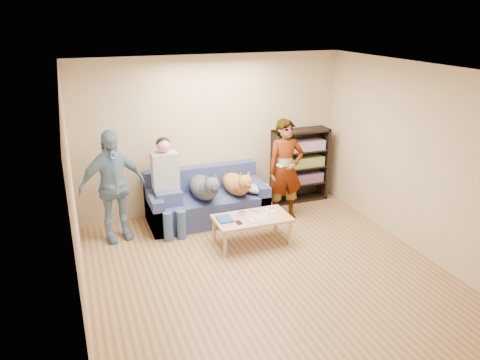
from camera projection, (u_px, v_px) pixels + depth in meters
name	position (u px, v px, depth m)	size (l,w,h in m)	color
ground	(273.00, 280.00, 5.96)	(5.00, 5.00, 0.00)	brown
ceiling	(279.00, 72.00, 5.07)	(5.00, 5.00, 0.00)	white
wall_back	(213.00, 135.00, 7.72)	(4.50, 4.50, 0.00)	tan
wall_front	(422.00, 300.00, 3.31)	(4.50, 4.50, 0.00)	tan
wall_left	(75.00, 211.00, 4.78)	(5.00, 5.00, 0.00)	tan
wall_right	(429.00, 164.00, 6.25)	(5.00, 5.00, 0.00)	tan
blanket	(259.00, 188.00, 7.64)	(0.43, 0.37, 0.15)	#B7B7BC
person_standing_right	(285.00, 170.00, 7.50)	(0.60, 0.40, 1.65)	gray
person_standing_left	(112.00, 186.00, 6.77)	(0.98, 0.41, 1.67)	#7398B9
held_controller	(280.00, 166.00, 7.21)	(0.04, 0.11, 0.03)	silver
notebook_blue	(225.00, 219.00, 6.67)	(0.20, 0.26, 0.03)	#1C499B
papers	(258.00, 219.00, 6.69)	(0.26, 0.20, 0.01)	silver
magazine	(259.00, 217.00, 6.71)	(0.22, 0.17, 0.01)	#BAB095
camera_silver	(241.00, 214.00, 6.82)	(0.11, 0.06, 0.05)	#B7B8BC
controller_a	(267.00, 211.00, 6.94)	(0.04, 0.13, 0.03)	white
controller_b	(274.00, 212.00, 6.89)	(0.09, 0.06, 0.03)	white
headphone_cup_a	(265.00, 215.00, 6.81)	(0.07, 0.07, 0.02)	white
headphone_cup_b	(263.00, 213.00, 6.88)	(0.07, 0.07, 0.02)	silver
pen_orange	(255.00, 221.00, 6.61)	(0.01, 0.01, 0.14)	#C0731B
pen_black	(255.00, 211.00, 6.96)	(0.01, 0.01, 0.14)	black
wallet	(239.00, 223.00, 6.57)	(0.07, 0.12, 0.01)	black
sofa	(207.00, 203.00, 7.63)	(1.90, 0.85, 0.82)	#515B93
person_seated	(167.00, 182.00, 7.13)	(0.40, 0.73, 1.47)	#3D4788
dog_gray	(205.00, 187.00, 7.33)	(0.39, 1.24, 0.56)	#4A4D54
dog_tan	(237.00, 184.00, 7.52)	(0.35, 1.14, 0.51)	#AB7634
coffee_table	(252.00, 220.00, 6.78)	(1.10, 0.60, 0.42)	tan
bookshelf	(300.00, 164.00, 8.29)	(1.00, 0.34, 1.30)	black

